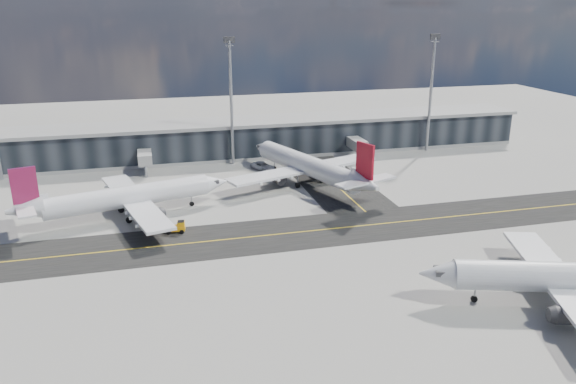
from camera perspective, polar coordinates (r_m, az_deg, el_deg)
name	(u,v)px	position (r m, az deg, el deg)	size (l,w,h in m)	color
ground	(283,244)	(88.30, -0.53, -5.31)	(300.00, 300.00, 0.00)	gray
taxiway_lanes	(290,218)	(98.80, 0.15, -2.62)	(180.00, 63.00, 0.03)	black
terminal_concourse	(228,140)	(138.36, -6.09, 5.27)	(152.00, 19.80, 8.80)	black
floodlight_masts	(231,97)	(129.40, -5.80, 9.55)	(102.50, 0.70, 28.90)	gray
airliner_af	(125,197)	(101.76, -16.19, -0.52)	(37.71, 32.44, 11.30)	silver
airliner_redtail	(309,166)	(115.49, 2.14, 2.65)	(34.76, 40.25, 12.27)	silver
airliner_near	(576,278)	(78.29, 27.20, -7.79)	(37.29, 32.17, 11.30)	silver
baggage_tug	(177,227)	(93.98, -11.19, -3.50)	(3.34, 2.04, 1.97)	orange
service_van	(263,166)	(127.29, -2.58, 2.67)	(2.84, 6.16, 1.71)	silver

